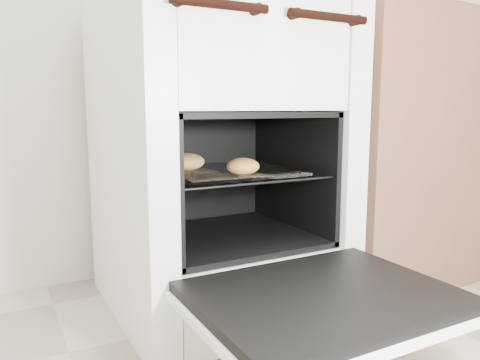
% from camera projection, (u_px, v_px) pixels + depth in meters
% --- Properties ---
extents(stove, '(0.64, 0.72, 0.99)m').
position_uv_depth(stove, '(216.00, 156.00, 1.46)').
color(stove, white).
rests_on(stove, ground).
extents(oven_door, '(0.58, 0.45, 0.04)m').
position_uv_depth(oven_door, '(323.00, 300.00, 1.03)').
color(oven_door, black).
rests_on(oven_door, stove).
extents(oven_rack, '(0.47, 0.45, 0.01)m').
position_uv_depth(oven_rack, '(227.00, 173.00, 1.40)').
color(oven_rack, black).
rests_on(oven_rack, stove).
extents(foil_sheet, '(0.36, 0.32, 0.01)m').
position_uv_depth(foil_sheet, '(230.00, 172.00, 1.38)').
color(foil_sheet, white).
rests_on(foil_sheet, oven_rack).
extents(baked_rolls, '(0.25, 0.33, 0.05)m').
position_uv_depth(baked_rolls, '(197.00, 163.00, 1.37)').
color(baked_rolls, tan).
rests_on(baked_rolls, foil_sheet).
extents(counter, '(0.99, 0.69, 0.96)m').
position_uv_depth(counter, '(401.00, 146.00, 1.87)').
color(counter, brown).
rests_on(counter, ground).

